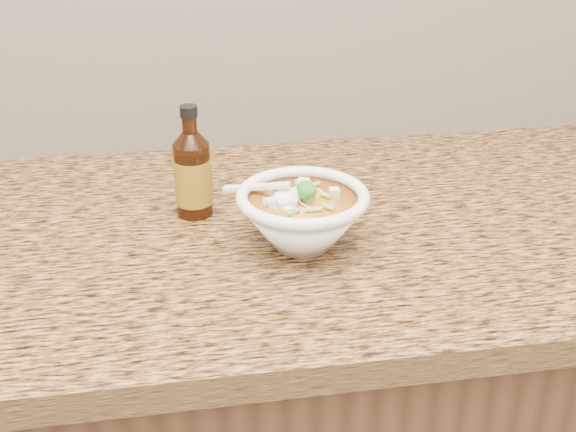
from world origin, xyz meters
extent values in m
cube|color=beige|center=(0.00, 1.99, 1.15)|extent=(4.00, 0.02, 0.50)
cube|color=#9E6F3A|center=(0.00, 1.68, 0.88)|extent=(4.00, 0.68, 0.04)
cylinder|color=white|center=(0.10, 1.60, 0.90)|extent=(0.07, 0.07, 0.01)
torus|color=white|center=(0.10, 1.60, 0.97)|extent=(0.18, 0.18, 0.02)
torus|color=beige|center=(0.11, 1.59, 0.97)|extent=(0.08, 0.08, 0.00)
torus|color=beige|center=(0.10, 1.61, 0.97)|extent=(0.07, 0.07, 0.00)
torus|color=beige|center=(0.09, 1.59, 0.97)|extent=(0.10, 0.10, 0.00)
torus|color=beige|center=(0.09, 1.60, 0.96)|extent=(0.13, 0.13, 0.00)
torus|color=beige|center=(0.09, 1.59, 0.96)|extent=(0.10, 0.10, 0.00)
torus|color=beige|center=(0.11, 1.60, 0.96)|extent=(0.07, 0.07, 0.00)
torus|color=beige|center=(0.10, 1.59, 0.96)|extent=(0.09, 0.09, 0.00)
torus|color=beige|center=(0.08, 1.60, 0.96)|extent=(0.08, 0.08, 0.00)
cube|color=silver|center=(0.10, 1.58, 0.97)|extent=(0.01, 0.01, 0.01)
cube|color=silver|center=(0.12, 1.60, 0.97)|extent=(0.02, 0.02, 0.01)
cube|color=silver|center=(0.09, 1.57, 0.97)|extent=(0.02, 0.02, 0.01)
cube|color=silver|center=(0.07, 1.59, 0.97)|extent=(0.02, 0.02, 0.01)
cube|color=silver|center=(0.08, 1.60, 0.97)|extent=(0.02, 0.02, 0.01)
cube|color=silver|center=(0.10, 1.61, 0.97)|extent=(0.02, 0.02, 0.01)
cube|color=silver|center=(0.05, 1.58, 0.97)|extent=(0.02, 0.02, 0.01)
cube|color=silver|center=(0.08, 1.58, 0.97)|extent=(0.02, 0.02, 0.01)
cube|color=silver|center=(0.08, 1.56, 0.97)|extent=(0.02, 0.02, 0.01)
ellipsoid|color=#196014|center=(0.10, 1.59, 0.99)|extent=(0.03, 0.03, 0.03)
cylinder|color=#7FD250|center=(0.14, 1.63, 0.97)|extent=(0.02, 0.02, 0.01)
cylinder|color=#7FD250|center=(0.08, 1.63, 0.97)|extent=(0.02, 0.01, 0.01)
cylinder|color=#7FD250|center=(0.05, 1.60, 0.97)|extent=(0.02, 0.02, 0.01)
cylinder|color=#7FD250|center=(0.12, 1.62, 0.97)|extent=(0.02, 0.01, 0.01)
cylinder|color=#7FD250|center=(0.14, 1.56, 0.97)|extent=(0.01, 0.02, 0.01)
cylinder|color=#7FD250|center=(0.13, 1.59, 0.97)|extent=(0.02, 0.02, 0.01)
cylinder|color=#7FD250|center=(0.07, 1.58, 0.97)|extent=(0.02, 0.01, 0.01)
ellipsoid|color=white|center=(0.08, 1.61, 0.97)|extent=(0.04, 0.04, 0.01)
cube|color=white|center=(0.04, 1.63, 0.98)|extent=(0.09, 0.06, 0.03)
cylinder|color=#371507|center=(-0.04, 1.72, 0.96)|extent=(0.06, 0.06, 0.11)
cylinder|color=#371507|center=(-0.04, 1.72, 1.04)|extent=(0.03, 0.03, 0.02)
cylinder|color=black|center=(-0.04, 1.72, 1.06)|extent=(0.03, 0.03, 0.02)
cylinder|color=red|center=(-0.04, 1.72, 0.95)|extent=(0.07, 0.07, 0.07)
camera|label=1|loc=(-0.06, 0.74, 1.39)|focal=45.00mm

